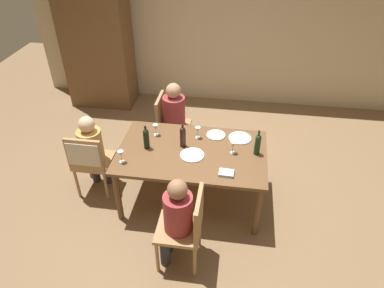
# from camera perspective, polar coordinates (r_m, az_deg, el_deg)

# --- Properties ---
(ground_plane) EXTENTS (10.00, 10.00, 0.00)m
(ground_plane) POSITION_cam_1_polar(r_m,az_deg,el_deg) (4.56, -0.00, -8.68)
(ground_plane) COLOR #846647
(rear_room_partition) EXTENTS (6.40, 0.12, 2.70)m
(rear_room_partition) POSITION_cam_1_polar(r_m,az_deg,el_deg) (6.25, 3.86, 18.63)
(rear_room_partition) COLOR beige
(rear_room_partition) RESTS_ON ground_plane
(armoire_cabinet) EXTENTS (1.18, 0.62, 2.18)m
(armoire_cabinet) POSITION_cam_1_polar(r_m,az_deg,el_deg) (6.37, -15.18, 15.45)
(armoire_cabinet) COLOR brown
(armoire_cabinet) RESTS_ON ground_plane
(dining_table) EXTENTS (1.73, 1.08, 0.75)m
(dining_table) POSITION_cam_1_polar(r_m,az_deg,el_deg) (4.12, -0.00, -2.02)
(dining_table) COLOR brown
(dining_table) RESTS_ON ground_plane
(chair_near) EXTENTS (0.44, 0.44, 0.92)m
(chair_near) POSITION_cam_1_polar(r_m,az_deg,el_deg) (3.54, -0.79, -13.02)
(chair_near) COLOR #A87F51
(chair_near) RESTS_ON ground_plane
(chair_left_end) EXTENTS (0.44, 0.46, 0.92)m
(chair_left_end) POSITION_cam_1_polar(r_m,az_deg,el_deg) (4.39, -16.52, -2.25)
(chair_left_end) COLOR #A87F51
(chair_left_end) RESTS_ON ground_plane
(chair_far_left) EXTENTS (0.44, 0.44, 0.92)m
(chair_far_left) POSITION_cam_1_polar(r_m,az_deg,el_deg) (5.01, -3.86, 3.64)
(chair_far_left) COLOR #A87F51
(chair_far_left) RESTS_ON ground_plane
(person_woman_host) EXTENTS (0.33, 0.29, 1.09)m
(person_woman_host) POSITION_cam_1_polar(r_m,az_deg,el_deg) (3.48, -2.68, -11.69)
(person_woman_host) COLOR #33333D
(person_woman_host) RESTS_ON ground_plane
(person_man_bearded) EXTENTS (0.29, 0.33, 1.10)m
(person_man_bearded) POSITION_cam_1_polar(r_m,az_deg,el_deg) (4.47, -15.91, -0.64)
(person_man_bearded) COLOR #33333D
(person_man_bearded) RESTS_ON ground_plane
(person_man_guest) EXTENTS (0.35, 0.31, 1.14)m
(person_man_guest) POSITION_cam_1_polar(r_m,az_deg,el_deg) (4.92, -2.63, 4.76)
(person_man_guest) COLOR #33333D
(person_man_guest) RESTS_ON ground_plane
(wine_bottle_tall_green) EXTENTS (0.07, 0.07, 0.32)m
(wine_bottle_tall_green) POSITION_cam_1_polar(r_m,az_deg,el_deg) (4.01, 10.65, 0.04)
(wine_bottle_tall_green) COLOR #19381E
(wine_bottle_tall_green) RESTS_ON dining_table
(wine_bottle_dark_red) EXTENTS (0.07, 0.07, 0.30)m
(wine_bottle_dark_red) POSITION_cam_1_polar(r_m,az_deg,el_deg) (4.07, -7.47, 0.96)
(wine_bottle_dark_red) COLOR black
(wine_bottle_dark_red) RESTS_ON dining_table
(wine_bottle_short_olive) EXTENTS (0.07, 0.07, 0.31)m
(wine_bottle_short_olive) POSITION_cam_1_polar(r_m,az_deg,el_deg) (4.07, -1.51, 1.28)
(wine_bottle_short_olive) COLOR black
(wine_bottle_short_olive) RESTS_ON dining_table
(wine_glass_near_left) EXTENTS (0.07, 0.07, 0.15)m
(wine_glass_near_left) POSITION_cam_1_polar(r_m,az_deg,el_deg) (4.30, -5.96, 2.68)
(wine_glass_near_left) COLOR silver
(wine_glass_near_left) RESTS_ON dining_table
(wine_glass_centre) EXTENTS (0.07, 0.07, 0.15)m
(wine_glass_centre) POSITION_cam_1_polar(r_m,az_deg,el_deg) (4.23, 0.95, 2.25)
(wine_glass_centre) COLOR silver
(wine_glass_centre) RESTS_ON dining_table
(wine_glass_near_right) EXTENTS (0.07, 0.07, 0.15)m
(wine_glass_near_right) POSITION_cam_1_polar(r_m,az_deg,el_deg) (3.92, -11.52, -1.65)
(wine_glass_near_right) COLOR silver
(wine_glass_near_right) RESTS_ON dining_table
(wine_glass_far) EXTENTS (0.07, 0.07, 0.15)m
(wine_glass_far) POSITION_cam_1_polar(r_m,az_deg,el_deg) (4.01, 6.71, -0.19)
(wine_glass_far) COLOR silver
(wine_glass_far) RESTS_ON dining_table
(dinner_plate_host) EXTENTS (0.28, 0.28, 0.01)m
(dinner_plate_host) POSITION_cam_1_polar(r_m,az_deg,el_deg) (4.00, 0.02, -1.81)
(dinner_plate_host) COLOR white
(dinner_plate_host) RESTS_ON dining_table
(dinner_plate_guest_left) EXTENTS (0.23, 0.23, 0.01)m
(dinner_plate_guest_left) POSITION_cam_1_polar(r_m,az_deg,el_deg) (4.33, 3.91, 1.48)
(dinner_plate_guest_left) COLOR white
(dinner_plate_guest_left) RESTS_ON dining_table
(dinner_plate_guest_right) EXTENTS (0.28, 0.28, 0.01)m
(dinner_plate_guest_right) POSITION_cam_1_polar(r_m,az_deg,el_deg) (4.31, 7.81, 0.98)
(dinner_plate_guest_right) COLOR white
(dinner_plate_guest_right) RESTS_ON dining_table
(folded_napkin) EXTENTS (0.17, 0.13, 0.03)m
(folded_napkin) POSITION_cam_1_polar(r_m,az_deg,el_deg) (3.76, 5.62, -4.73)
(folded_napkin) COLOR #ADC6D6
(folded_napkin) RESTS_ON dining_table
(handbag) EXTENTS (0.16, 0.30, 0.22)m
(handbag) POSITION_cam_1_polar(r_m,az_deg,el_deg) (5.19, 1.06, -0.69)
(handbag) COLOR brown
(handbag) RESTS_ON ground_plane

